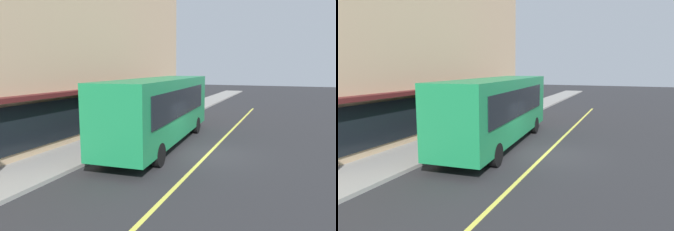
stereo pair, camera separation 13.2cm
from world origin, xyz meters
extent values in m
plane|color=#28282B|center=(0.00, 0.00, 0.00)|extent=(120.00, 120.00, 0.00)
cube|color=gray|center=(0.00, 5.70, 0.07)|extent=(80.00, 2.79, 0.15)
cube|color=#D8D14C|center=(0.00, 0.00, 0.00)|extent=(36.00, 0.16, 0.01)
cube|color=tan|center=(1.69, 12.51, 5.37)|extent=(26.27, 10.82, 10.74)
cube|color=#4C1919|center=(1.69, 6.85, 2.80)|extent=(18.39, 0.70, 0.20)
cube|color=black|center=(1.69, 7.07, 1.50)|extent=(15.76, 0.08, 2.00)
cube|color=#197F47|center=(0.81, 2.79, 2.00)|extent=(11.15, 3.25, 3.00)
cube|color=black|center=(6.24, 3.16, 2.36)|extent=(0.26, 2.10, 1.80)
cube|color=black|center=(0.42, 4.04, 2.36)|extent=(8.78, 0.67, 1.32)
cube|color=black|center=(0.60, 1.50, 2.36)|extent=(8.78, 0.67, 1.32)
cube|color=#0CF259|center=(6.31, 3.17, 3.25)|extent=(0.21, 1.90, 0.36)
cube|color=#2D2D33|center=(6.34, 3.17, 0.75)|extent=(0.32, 2.41, 0.40)
cylinder|color=black|center=(4.24, 4.16, 0.50)|extent=(1.02, 0.37, 1.00)
cylinder|color=black|center=(4.40, 1.90, 0.50)|extent=(1.02, 0.37, 1.00)
cylinder|color=black|center=(-2.78, 3.67, 0.50)|extent=(1.02, 0.37, 1.00)
cylinder|color=black|center=(-2.63, 1.42, 0.50)|extent=(1.02, 0.37, 1.00)
camera|label=1|loc=(-14.04, -3.53, 4.05)|focal=33.35mm
camera|label=2|loc=(-13.99, -3.66, 4.05)|focal=33.35mm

